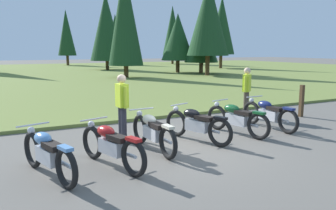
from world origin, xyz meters
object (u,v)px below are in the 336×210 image
(motorcycle_sky_blue, at_px, (48,153))
(rider_in_hivis_vest, at_px, (247,89))
(motorcycle_black, at_px, (197,124))
(motorcycle_navy, at_px, (269,114))
(trail_marker_post, at_px, (302,101))
(motorcycle_red, at_px, (111,145))
(rider_checking_bike, at_px, (122,104))
(motorcycle_cream, at_px, (153,131))
(motorcycle_british_green, at_px, (236,118))

(motorcycle_sky_blue, relative_size, rider_in_hivis_vest, 1.22)
(motorcycle_black, xyz_separation_m, motorcycle_navy, (2.55, 0.21, 0.00))
(motorcycle_sky_blue, height_order, trail_marker_post, trail_marker_post)
(motorcycle_black, bearing_deg, motorcycle_red, -161.42)
(motorcycle_navy, distance_m, rider_in_hivis_vest, 1.71)
(motorcycle_navy, relative_size, trail_marker_post, 1.95)
(motorcycle_black, distance_m, trail_marker_post, 4.89)
(rider_checking_bike, distance_m, rider_in_hivis_vest, 4.80)
(motorcycle_black, xyz_separation_m, rider_in_hivis_vest, (3.03, 1.76, 0.51))
(motorcycle_red, bearing_deg, motorcycle_navy, 11.66)
(motorcycle_sky_blue, distance_m, trail_marker_post, 8.59)
(motorcycle_navy, distance_m, trail_marker_post, 2.38)
(motorcycle_cream, height_order, motorcycle_navy, same)
(motorcycle_cream, height_order, trail_marker_post, trail_marker_post)
(motorcycle_red, xyz_separation_m, motorcycle_navy, (5.00, 1.03, 0.00))
(motorcycle_british_green, bearing_deg, motorcycle_sky_blue, -169.36)
(trail_marker_post, bearing_deg, motorcycle_navy, -159.98)
(motorcycle_sky_blue, bearing_deg, rider_checking_bike, 38.92)
(motorcycle_red, bearing_deg, trail_marker_post, 14.31)
(motorcycle_black, distance_m, motorcycle_british_green, 1.31)
(motorcycle_cream, distance_m, motorcycle_navy, 3.86)
(motorcycle_navy, xyz_separation_m, trail_marker_post, (2.23, 0.81, 0.10))
(motorcycle_red, xyz_separation_m, trail_marker_post, (7.23, 1.84, 0.10))
(motorcycle_black, xyz_separation_m, motorcycle_british_green, (1.31, 0.10, 0.00))
(motorcycle_sky_blue, height_order, motorcycle_red, same)
(motorcycle_british_green, xyz_separation_m, motorcycle_navy, (1.24, 0.11, 0.00))
(motorcycle_red, xyz_separation_m, motorcycle_british_green, (3.75, 0.92, 0.00))
(motorcycle_black, height_order, rider_checking_bike, rider_checking_bike)
(motorcycle_british_green, height_order, rider_checking_bike, rider_checking_bike)
(motorcycle_british_green, height_order, motorcycle_navy, same)
(trail_marker_post, bearing_deg, rider_checking_bike, -177.58)
(motorcycle_british_green, height_order, rider_in_hivis_vest, rider_in_hivis_vest)
(motorcycle_british_green, relative_size, rider_checking_bike, 1.24)
(motorcycle_navy, bearing_deg, rider_in_hivis_vest, 72.94)
(motorcycle_cream, xyz_separation_m, motorcycle_navy, (3.84, 0.42, 0.00))
(rider_in_hivis_vest, bearing_deg, motorcycle_sky_blue, -158.71)
(motorcycle_navy, bearing_deg, motorcycle_british_green, -175.14)
(motorcycle_sky_blue, height_order, motorcycle_navy, same)
(motorcycle_black, height_order, rider_in_hivis_vest, rider_in_hivis_vest)
(motorcycle_cream, bearing_deg, motorcycle_black, 9.14)
(motorcycle_british_green, bearing_deg, rider_checking_bike, 167.71)
(motorcycle_british_green, height_order, trail_marker_post, trail_marker_post)
(motorcycle_cream, xyz_separation_m, rider_in_hivis_vest, (4.31, 1.97, 0.51))
(motorcycle_cream, bearing_deg, motorcycle_navy, 6.18)
(motorcycle_cream, bearing_deg, motorcycle_british_green, 6.80)
(motorcycle_sky_blue, relative_size, rider_checking_bike, 1.22)
(motorcycle_cream, xyz_separation_m, rider_checking_bike, (-0.38, 0.96, 0.51))
(motorcycle_sky_blue, height_order, motorcycle_black, same)
(motorcycle_black, relative_size, rider_checking_bike, 1.21)
(motorcycle_red, height_order, rider_in_hivis_vest, rider_in_hivis_vest)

